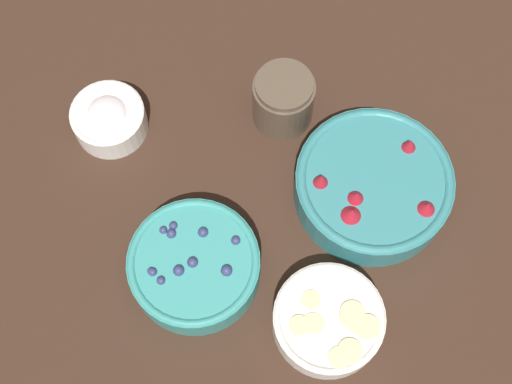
# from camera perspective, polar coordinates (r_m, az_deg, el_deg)

# --- Properties ---
(ground_plane) EXTENTS (4.00, 4.00, 0.00)m
(ground_plane) POSITION_cam_1_polar(r_m,az_deg,el_deg) (1.06, 2.59, -1.85)
(ground_plane) COLOR #382319
(bowl_strawberries) EXTENTS (0.23, 0.23, 0.08)m
(bowl_strawberries) POSITION_cam_1_polar(r_m,az_deg,el_deg) (1.05, 9.34, 0.58)
(bowl_strawberries) COLOR teal
(bowl_strawberries) RESTS_ON ground_plane
(bowl_blueberries) EXTENTS (0.18, 0.18, 0.07)m
(bowl_blueberries) POSITION_cam_1_polar(r_m,az_deg,el_deg) (1.00, -4.95, -5.87)
(bowl_blueberries) COLOR teal
(bowl_blueberries) RESTS_ON ground_plane
(bowl_bananas) EXTENTS (0.15, 0.15, 0.05)m
(bowl_bananas) POSITION_cam_1_polar(r_m,az_deg,el_deg) (0.99, 5.84, -10.17)
(bowl_bananas) COLOR white
(bowl_bananas) RESTS_ON ground_plane
(bowl_cream) EXTENTS (0.11, 0.11, 0.06)m
(bowl_cream) POSITION_cam_1_polar(r_m,az_deg,el_deg) (1.11, -11.70, 5.83)
(bowl_cream) COLOR white
(bowl_cream) RESTS_ON ground_plane
(jar_chocolate) EXTENTS (0.09, 0.09, 0.10)m
(jar_chocolate) POSITION_cam_1_polar(r_m,az_deg,el_deg) (1.09, 2.19, 7.30)
(jar_chocolate) COLOR brown
(jar_chocolate) RESTS_ON ground_plane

